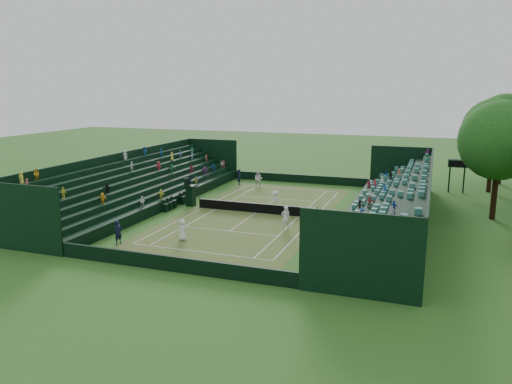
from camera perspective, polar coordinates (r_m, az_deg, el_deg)
The scene contains 18 objects.
ground at distance 46.41m, azimuth 0.00°, elevation -2.42°, with size 160.00×160.00×0.00m, color #306921.
court_surface at distance 46.41m, azimuth 0.00°, elevation -2.41°, with size 12.97×26.77×0.01m, color #397125.
perimeter_wall_north at distance 61.15m, azimuth 5.04°, elevation 1.52°, with size 17.17×0.20×1.00m, color black.
perimeter_wall_south at distance 32.42m, azimuth -9.64°, elevation -8.09°, with size 17.17×0.20×1.00m, color black.
perimeter_wall_east at distance 44.23m, azimuth 10.41°, elevation -2.67°, with size 0.20×31.77×1.00m, color black.
perimeter_wall_west at distance 49.73m, azimuth -9.24°, elevation -1.01°, with size 0.20×31.77×1.00m, color black.
north_grandstand at distance 43.54m, azimuth 15.89°, elevation -1.75°, with size 6.60×32.00×4.90m.
south_grandstand at distance 51.64m, azimuth -13.34°, elevation 0.49°, with size 6.60×32.00×4.90m.
tennis_net at distance 46.28m, azimuth 0.00°, elevation -1.79°, with size 11.67×0.10×1.06m.
scoreboard_tower at distance 58.96m, azimuth 22.06°, elevation 2.91°, with size 2.00×1.00×3.70m.
umpire_chair at distance 49.37m, azimuth -7.50°, elevation -0.08°, with size 0.98×0.98×3.07m.
courtside_chairs at distance 49.66m, azimuth -8.92°, elevation -1.10°, with size 0.52×5.49×1.13m.
player_near_west at distance 38.47m, azimuth -8.37°, elevation -4.33°, with size 0.80×0.52×1.63m, color white.
player_near_east at distance 40.89m, azimuth 3.40°, elevation -2.96°, with size 0.74×0.48×2.03m, color white.
player_far_west at distance 57.98m, azimuth 0.27°, elevation 1.50°, with size 0.97×0.76×2.00m, color white.
player_far_east at distance 47.95m, azimuth 2.20°, elevation -0.89°, with size 1.12×0.65×1.74m, color white.
line_judge_north at distance 59.73m, azimuth -1.91°, elevation 1.73°, with size 0.68×0.44×1.86m, color black.
line_judge_south at distance 38.52m, azimuth -15.46°, elevation -4.47°, with size 0.67×0.44×1.82m, color black.
Camera 1 is at (15.21, -42.31, 11.51)m, focal length 35.00 mm.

